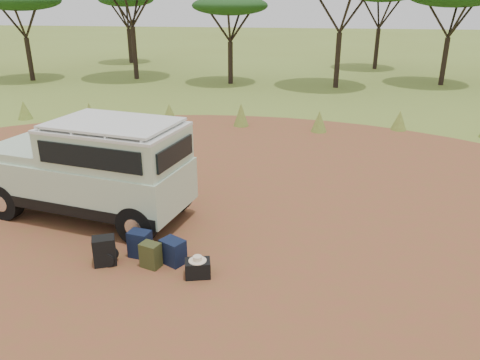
# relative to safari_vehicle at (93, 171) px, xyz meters

# --- Properties ---
(ground) EXTENTS (140.00, 140.00, 0.00)m
(ground) POSITION_rel_safari_vehicle_xyz_m (2.10, -0.35, -1.11)
(ground) COLOR olive
(ground) RESTS_ON ground
(dirt_clearing) EXTENTS (23.00, 23.00, 0.01)m
(dirt_clearing) POSITION_rel_safari_vehicle_xyz_m (2.10, -0.35, -1.10)
(dirt_clearing) COLOR brown
(dirt_clearing) RESTS_ON ground
(grass_fringe) EXTENTS (36.60, 1.60, 0.90)m
(grass_fringe) POSITION_rel_safari_vehicle_xyz_m (2.21, 8.32, -0.71)
(grass_fringe) COLOR olive
(grass_fringe) RESTS_ON ground
(safari_vehicle) EXTENTS (4.98, 2.76, 2.30)m
(safari_vehicle) POSITION_rel_safari_vehicle_xyz_m (0.00, 0.00, 0.00)
(safari_vehicle) COLOR #B2CBAE
(safari_vehicle) RESTS_ON ground
(backpack_black) EXTENTS (0.50, 0.44, 0.56)m
(backpack_black) POSITION_rel_safari_vehicle_xyz_m (1.03, -1.96, -0.83)
(backpack_black) COLOR black
(backpack_black) RESTS_ON ground
(backpack_navy) EXTENTS (0.46, 0.36, 0.54)m
(backpack_navy) POSITION_rel_safari_vehicle_xyz_m (1.59, -1.58, -0.84)
(backpack_navy) COLOR #111838
(backpack_navy) RESTS_ON ground
(backpack_olive) EXTENTS (0.42, 0.36, 0.49)m
(backpack_olive) POSITION_rel_safari_vehicle_xyz_m (1.92, -1.92, -0.86)
(backpack_olive) COLOR #3B3E1D
(backpack_olive) RESTS_ON ground
(duffel_navy) EXTENTS (0.54, 0.50, 0.49)m
(duffel_navy) POSITION_rel_safari_vehicle_xyz_m (2.29, -1.73, -0.87)
(duffel_navy) COLOR #111838
(duffel_navy) RESTS_ON ground
(hard_case) EXTENTS (0.52, 0.42, 0.32)m
(hard_case) POSITION_rel_safari_vehicle_xyz_m (2.86, -2.11, -0.95)
(hard_case) COLOR black
(hard_case) RESTS_ON ground
(stuff_sack) EXTENTS (0.32, 0.32, 0.30)m
(stuff_sack) POSITION_rel_safari_vehicle_xyz_m (1.09, -1.94, -0.96)
(stuff_sack) COLOR black
(stuff_sack) RESTS_ON ground
(safari_hat) EXTENTS (0.32, 0.32, 0.09)m
(safari_hat) POSITION_rel_safari_vehicle_xyz_m (2.86, -2.11, -0.75)
(safari_hat) COLOR beige
(safari_hat) RESTS_ON hard_case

